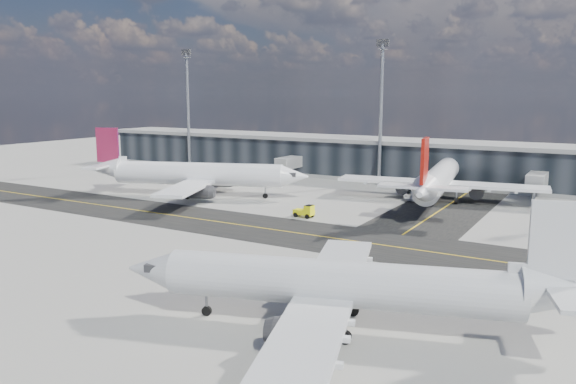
% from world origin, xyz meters
% --- Properties ---
extents(ground, '(300.00, 300.00, 0.00)m').
position_xyz_m(ground, '(0.00, 0.00, 0.00)').
color(ground, gray).
rests_on(ground, ground).
extents(taxiway_lanes, '(180.00, 63.00, 0.03)m').
position_xyz_m(taxiway_lanes, '(3.91, 10.74, 0.01)').
color(taxiway_lanes, black).
rests_on(taxiway_lanes, ground).
extents(terminal_concourse, '(152.00, 19.80, 8.80)m').
position_xyz_m(terminal_concourse, '(0.04, 54.93, 4.09)').
color(terminal_concourse, black).
rests_on(terminal_concourse, ground).
extents(floodlight_masts, '(102.50, 0.70, 28.90)m').
position_xyz_m(floodlight_masts, '(0.00, 48.00, 15.61)').
color(floodlight_masts, gray).
rests_on(floodlight_masts, ground).
extents(airliner_af, '(40.02, 34.57, 12.21)m').
position_xyz_m(airliner_af, '(-23.86, 18.59, 4.03)').
color(airliner_af, white).
rests_on(airliner_af, ground).
extents(airliner_redtail, '(35.47, 41.45, 12.28)m').
position_xyz_m(airliner_redtail, '(15.79, 34.66, 4.06)').
color(airliner_redtail, white).
rests_on(airliner_redtail, ground).
extents(airliner_near, '(36.28, 31.28, 10.97)m').
position_xyz_m(airliner_near, '(23.85, -21.00, 3.62)').
color(airliner_near, silver).
rests_on(airliner_near, ground).
extents(baggage_tug, '(3.18, 1.76, 1.94)m').
position_xyz_m(baggage_tug, '(1.88, 12.95, 0.97)').
color(baggage_tug, '#FFFE0D').
rests_on(baggage_tug, ground).
extents(service_van, '(4.34, 6.23, 1.58)m').
position_xyz_m(service_van, '(11.07, 35.00, 0.79)').
color(service_van, white).
rests_on(service_van, ground).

